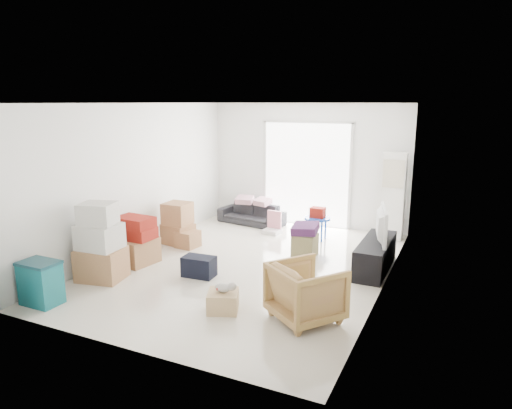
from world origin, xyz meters
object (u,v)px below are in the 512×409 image
object	(u,v)px
armchair	(306,289)
ottoman	(305,245)
kids_table	(318,217)
ac_tower	(393,196)
storage_bins	(41,283)
television	(376,237)
sofa	(251,211)
wood_crate	(223,301)
tv_console	(375,255)

from	to	relation	value
armchair	ottoman	world-z (taller)	armchair
ottoman	kids_table	distance (m)	1.10
ac_tower	kids_table	world-z (taller)	ac_tower
storage_bins	armchair	bearing A→B (deg)	17.57
television	kids_table	distance (m)	1.86
television	sofa	bearing A→B (deg)	46.77
storage_bins	kids_table	xyz separation A→B (m)	(2.51, 4.50, 0.16)
ac_tower	kids_table	bearing A→B (deg)	-152.29
ac_tower	sofa	size ratio (longest dim) A/B	1.14
ac_tower	kids_table	xyz separation A→B (m)	(-1.34, -0.70, -0.40)
ottoman	kids_table	bearing A→B (deg)	95.67
wood_crate	kids_table	bearing A→B (deg)	87.58
television	wood_crate	size ratio (longest dim) A/B	2.44
television	armchair	distance (m)	2.23
armchair	kids_table	distance (m)	3.54
tv_console	storage_bins	bearing A→B (deg)	-140.10
television	ottoman	world-z (taller)	television
armchair	wood_crate	world-z (taller)	armchair
armchair	storage_bins	distance (m)	3.61
sofa	ottoman	world-z (taller)	sofa
storage_bins	kids_table	size ratio (longest dim) A/B	0.93
armchair	wood_crate	distance (m)	1.14
tv_console	armchair	bearing A→B (deg)	-102.04
armchair	storage_bins	size ratio (longest dim) A/B	1.33
ottoman	tv_console	bearing A→B (deg)	-8.13
wood_crate	sofa	bearing A→B (deg)	110.68
sofa	ac_tower	bearing A→B (deg)	11.51
sofa	ottoman	distance (m)	2.45
television	wood_crate	world-z (taller)	television
sofa	wood_crate	xyz separation A→B (m)	(1.58, -4.19, -0.17)
kids_table	wood_crate	world-z (taller)	kids_table
ac_tower	storage_bins	distance (m)	6.50
ac_tower	television	bearing A→B (deg)	-88.53
storage_bins	kids_table	bearing A→B (deg)	60.85
kids_table	tv_console	bearing A→B (deg)	-41.78
ac_tower	television	distance (m)	1.97
ac_tower	sofa	xyz separation A→B (m)	(-3.07, -0.15, -0.58)
tv_console	storage_bins	world-z (taller)	storage_bins
storage_bins	television	bearing A→B (deg)	39.90
armchair	kids_table	xyz separation A→B (m)	(-0.93, 3.41, 0.06)
sofa	armchair	size ratio (longest dim) A/B	1.88
storage_bins	ottoman	bearing A→B (deg)	52.78
ac_tower	armchair	distance (m)	4.16
television	ottoman	xyz separation A→B (m)	(-1.28, 0.18, -0.36)
sofa	armchair	world-z (taller)	armchair
television	kids_table	size ratio (longest dim) A/B	1.47
sofa	kids_table	distance (m)	1.83
ac_tower	ottoman	bearing A→B (deg)	-125.02
ottoman	television	bearing A→B (deg)	-8.13
kids_table	television	bearing A→B (deg)	-41.78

